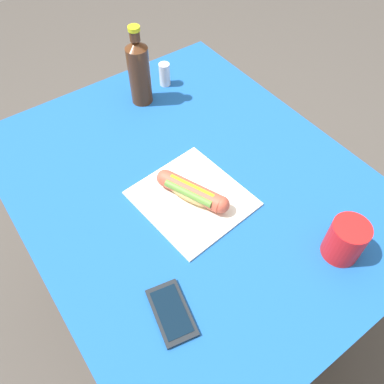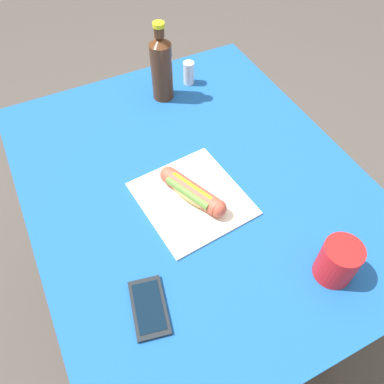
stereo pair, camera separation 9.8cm
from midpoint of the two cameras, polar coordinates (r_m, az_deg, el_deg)
ground_plane at (r=1.68m, az=-1.88°, el=-14.90°), size 6.00×6.00×0.00m
dining_table at (r=1.15m, az=-2.66°, el=-2.89°), size 1.08×0.87×0.74m
paper_wrapper at (r=1.00m, az=-2.80°, el=-1.14°), size 0.29×0.27×0.01m
hot_dog at (r=0.98m, az=-2.89°, el=-0.12°), size 0.20×0.11×0.05m
cell_phone at (r=0.85m, az=-6.46°, el=-17.43°), size 0.15×0.10×0.01m
soda_bottle at (r=1.24m, az=-10.16°, el=17.03°), size 0.07×0.07×0.25m
drinking_cup at (r=0.92m, az=18.85°, el=-6.94°), size 0.09×0.09×0.10m
salt_shaker at (r=1.34m, az=-6.24°, el=16.73°), size 0.04×0.04×0.08m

